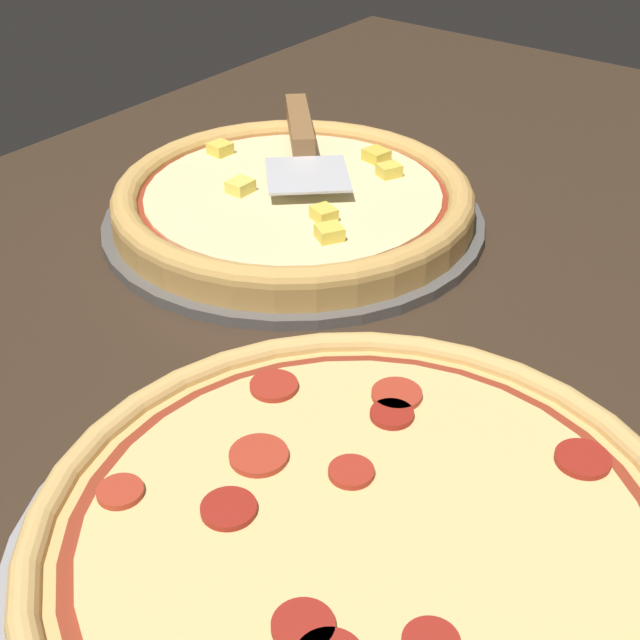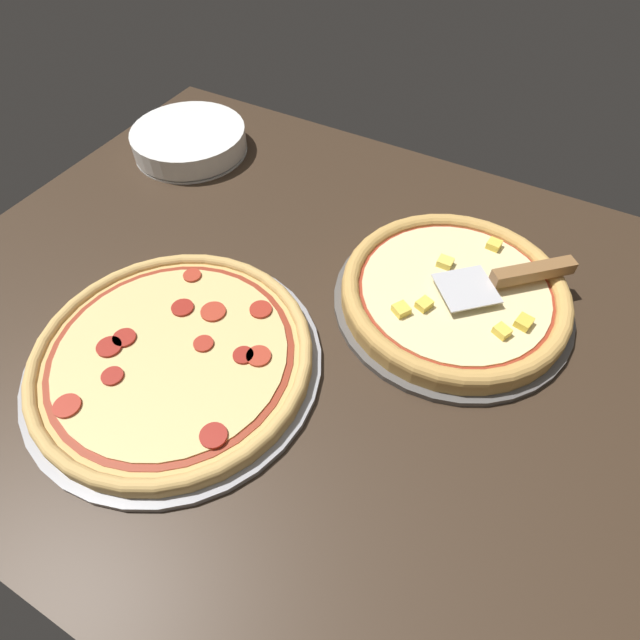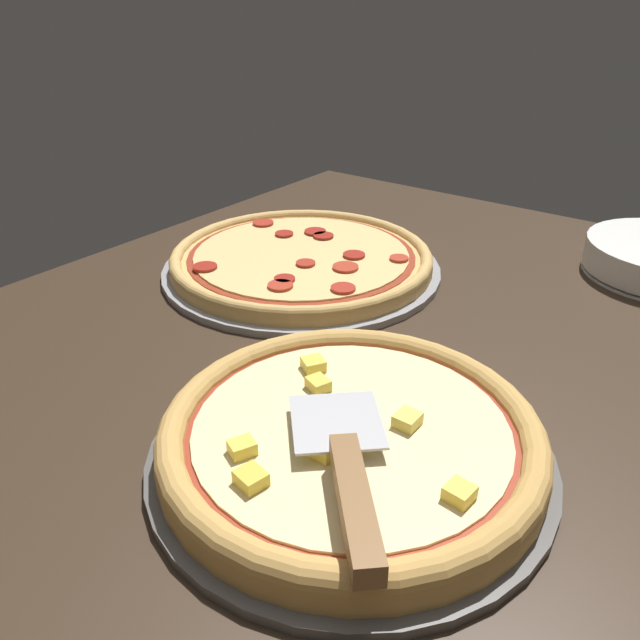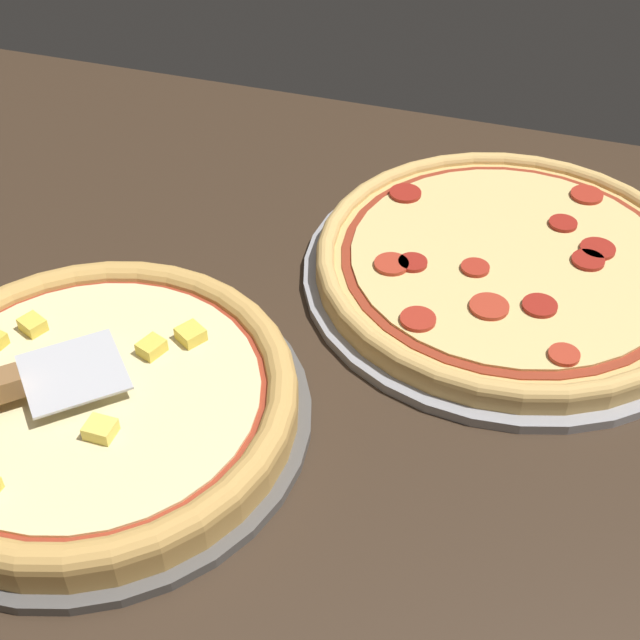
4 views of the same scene
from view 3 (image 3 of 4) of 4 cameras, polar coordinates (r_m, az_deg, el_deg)
name	(u,v)px [view 3 (image 3 of 4)]	position (r cm, az deg, el deg)	size (l,w,h in cm)	color
ground_plane	(294,395)	(69.25, -2.36, -6.83)	(145.74, 96.99, 3.60)	#38281C
pizza_pan_front	(350,454)	(57.94, 2.78, -12.11)	(36.52, 36.52, 1.00)	#565451
pizza_front	(351,434)	(56.50, 2.83, -10.38)	(34.33, 34.33, 3.77)	tan
pizza_pan_back	(302,268)	(93.91, -1.69, 4.74)	(41.27, 41.27, 1.00)	#939399
pizza_back	(302,257)	(93.19, -1.70, 5.74)	(38.79, 38.79, 2.51)	#DBAD60
serving_spatula	(350,483)	(47.64, 2.80, -14.67)	(18.84, 17.86, 2.00)	silver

